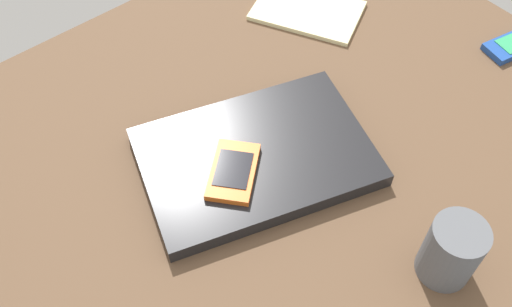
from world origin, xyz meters
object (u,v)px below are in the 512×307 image
object	(u,v)px
laptop_closed	(256,157)
cell_phone_on_laptop	(233,171)
notepad	(307,11)
pen_cup	(451,251)

from	to	relation	value
laptop_closed	cell_phone_on_laptop	distance (cm)	5.21
cell_phone_on_laptop	notepad	bearing A→B (deg)	-148.27
laptop_closed	cell_phone_on_laptop	xyz separation A→B (cm)	(4.82, 0.91, 1.77)
cell_phone_on_laptop	pen_cup	bearing A→B (deg)	114.09
cell_phone_on_laptop	notepad	world-z (taller)	cell_phone_on_laptop
notepad	pen_cup	world-z (taller)	pen_cup
laptop_closed	cell_phone_on_laptop	bearing A→B (deg)	28.88
laptop_closed	notepad	world-z (taller)	laptop_closed
laptop_closed	notepad	distance (cm)	34.66
pen_cup	cell_phone_on_laptop	bearing A→B (deg)	-65.91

